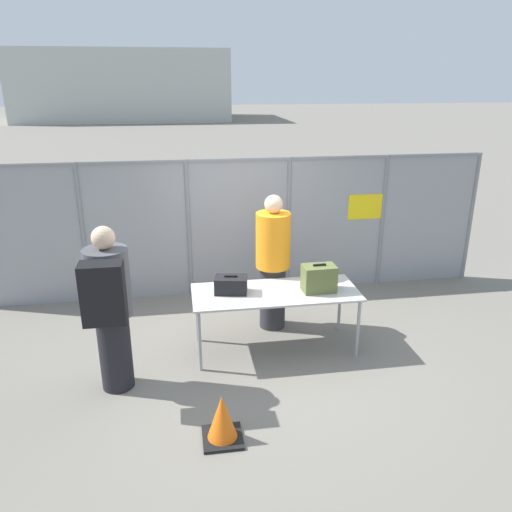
% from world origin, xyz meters
% --- Properties ---
extents(ground_plane, '(120.00, 120.00, 0.00)m').
position_xyz_m(ground_plane, '(0.00, 0.00, 0.00)').
color(ground_plane, slate).
extents(fence_section, '(7.82, 0.07, 2.14)m').
position_xyz_m(fence_section, '(0.01, 1.76, 1.12)').
color(fence_section, gray).
rests_on(fence_section, ground_plane).
extents(inspection_table, '(2.03, 0.83, 0.79)m').
position_xyz_m(inspection_table, '(0.21, -0.11, 0.74)').
color(inspection_table, '#B2B2AD').
rests_on(inspection_table, ground_plane).
extents(suitcase_black, '(0.43, 0.31, 0.23)m').
position_xyz_m(suitcase_black, '(-0.33, -0.05, 0.89)').
color(suitcase_black, black).
rests_on(suitcase_black, inspection_table).
extents(suitcase_olive, '(0.40, 0.27, 0.35)m').
position_xyz_m(suitcase_olive, '(0.73, -0.17, 0.96)').
color(suitcase_olive, '#566033').
rests_on(suitcase_olive, inspection_table).
extents(traveler_hooded, '(0.46, 0.71, 1.86)m').
position_xyz_m(traveler_hooded, '(-1.67, -0.70, 1.02)').
color(traveler_hooded, black).
rests_on(traveler_hooded, ground_plane).
extents(security_worker_near, '(0.46, 0.46, 1.86)m').
position_xyz_m(security_worker_near, '(0.29, 0.51, 0.96)').
color(security_worker_near, '#2D2D33').
rests_on(security_worker_near, ground_plane).
extents(utility_trailer, '(4.58, 1.96, 0.61)m').
position_xyz_m(utility_trailer, '(1.78, 3.55, 0.36)').
color(utility_trailer, silver).
rests_on(utility_trailer, ground_plane).
extents(distant_hangar, '(16.18, 9.59, 5.30)m').
position_xyz_m(distant_hangar, '(-4.68, 38.34, 2.65)').
color(distant_hangar, '#B2B7B2').
rests_on(distant_hangar, ground_plane).
extents(traffic_cone, '(0.38, 0.38, 0.48)m').
position_xyz_m(traffic_cone, '(-0.61, -1.69, 0.22)').
color(traffic_cone, black).
rests_on(traffic_cone, ground_plane).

